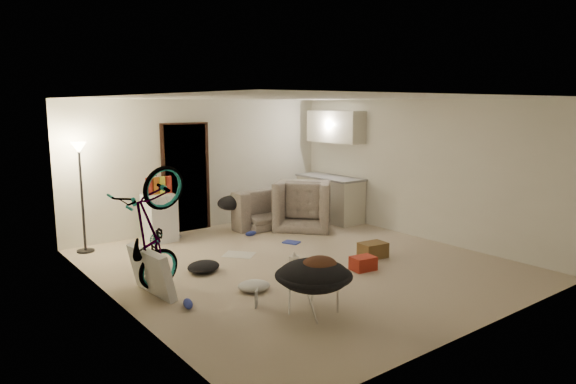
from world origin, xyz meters
TOP-DOWN VIEW (x-y plane):
  - floor at (0.00, 0.00)m, footprint 5.50×6.00m
  - ceiling at (0.00, 0.00)m, footprint 5.50×6.00m
  - wall_back at (0.00, 3.01)m, footprint 5.50×0.02m
  - wall_front at (0.00, -3.01)m, footprint 5.50×0.02m
  - wall_left at (-2.76, 0.00)m, footprint 0.02×6.00m
  - wall_right at (2.76, 0.00)m, footprint 0.02×6.00m
  - doorway at (-0.40, 2.97)m, footprint 0.85×0.10m
  - door_trim at (-0.40, 2.94)m, footprint 0.97×0.04m
  - floor_lamp at (-2.40, 2.65)m, footprint 0.28×0.28m
  - kitchen_counter at (2.43, 2.00)m, footprint 0.60×1.50m
  - counter_top at (2.43, 2.00)m, footprint 0.64×1.54m
  - kitchen_uppers at (2.56, 2.00)m, footprint 0.38×1.40m
  - sofa at (1.24, 2.45)m, footprint 1.93×0.78m
  - armchair at (1.64, 1.86)m, footprint 1.43×1.43m
  - bicycle at (-2.30, 0.13)m, footprint 1.78×0.98m
  - book_asset at (-1.52, -1.07)m, footprint 0.26×0.26m
  - mini_fridge at (-1.13, 2.55)m, footprint 0.50×0.50m
  - snack_box_0 at (-1.30, 2.55)m, footprint 0.10×0.07m
  - snack_box_1 at (-1.18, 2.55)m, footprint 0.11×0.08m
  - snack_box_2 at (-1.06, 2.55)m, footprint 0.10×0.07m
  - snack_box_3 at (-0.94, 2.55)m, footprint 0.10×0.07m
  - saucer_chair at (-1.05, -1.59)m, footprint 0.90×0.90m
  - hoodie at (-1.00, -1.62)m, footprint 0.55×0.49m
  - sofa_drape at (0.29, 2.45)m, footprint 0.62×0.54m
  - tv_box at (-2.30, 0.14)m, footprint 0.30×0.93m
  - drink_case_a at (1.14, -0.46)m, footprint 0.45×0.35m
  - drink_case_b at (0.56, -0.81)m, footprint 0.38×0.30m
  - juicer at (-0.12, -0.03)m, footprint 0.15×0.15m
  - newspaper at (-0.48, 0.96)m, footprint 0.60×0.61m
  - book_blue at (0.63, 1.00)m, footprint 0.30×0.33m
  - book_white at (-0.26, -0.20)m, footprint 0.21×0.27m
  - shoe_0 at (0.35, 1.86)m, footprint 0.26×0.12m
  - shoe_1 at (-0.93, 2.45)m, footprint 0.32×0.22m
  - shoe_2 at (-2.13, -0.54)m, footprint 0.18×0.29m
  - clothes_lump_a at (-1.35, 0.54)m, footprint 0.58×0.53m
  - clothes_lump_c at (-1.19, -0.54)m, footprint 0.52×0.49m

SIDE VIEW (x-z plane):
  - floor at x=0.00m, z-range -0.02..0.00m
  - newspaper at x=-0.48m, z-range 0.00..0.01m
  - book_asset at x=-1.52m, z-range 0.00..0.02m
  - book_white at x=-0.26m, z-range 0.00..0.02m
  - book_blue at x=0.63m, z-range 0.00..0.03m
  - shoe_0 at x=0.35m, z-range 0.00..0.09m
  - shoe_2 at x=-2.13m, z-range 0.00..0.10m
  - shoe_1 at x=-0.93m, z-range 0.00..0.11m
  - clothes_lump_c at x=-1.19m, z-range 0.00..0.13m
  - clothes_lump_a at x=-1.35m, z-range 0.00..0.16m
  - juicer at x=-0.12m, z-range -0.02..0.20m
  - drink_case_b at x=0.56m, z-range 0.00..0.20m
  - drink_case_a at x=1.14m, z-range 0.00..0.24m
  - sofa at x=1.24m, z-range 0.00..0.56m
  - tv_box at x=-2.30m, z-range 0.00..0.61m
  - armchair at x=1.64m, z-range 0.00..0.70m
  - saucer_chair at x=-1.05m, z-range 0.06..0.70m
  - mini_fridge at x=-1.13m, z-range 0.00..0.85m
  - kitchen_counter at x=2.43m, z-range 0.00..0.88m
  - bicycle at x=-2.30m, z-range -0.04..0.93m
  - sofa_drape at x=0.29m, z-range 0.40..0.68m
  - hoodie at x=-1.00m, z-range 0.46..0.68m
  - counter_top at x=2.43m, z-range 0.88..0.92m
  - snack_box_0 at x=-1.30m, z-range 0.85..1.15m
  - snack_box_1 at x=-1.18m, z-range 0.85..1.15m
  - snack_box_2 at x=-1.06m, z-range 0.85..1.15m
  - snack_box_3 at x=-0.94m, z-range 0.85..1.15m
  - doorway at x=-0.40m, z-range 0.00..2.04m
  - door_trim at x=-0.40m, z-range -0.03..2.07m
  - wall_back at x=0.00m, z-range 0.00..2.50m
  - wall_front at x=0.00m, z-range 0.00..2.50m
  - wall_left at x=-2.76m, z-range 0.00..2.50m
  - wall_right at x=2.76m, z-range 0.00..2.50m
  - floor_lamp at x=-2.40m, z-range 0.40..2.21m
  - kitchen_uppers at x=2.56m, z-range 1.62..2.27m
  - ceiling at x=0.00m, z-range 2.50..2.52m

